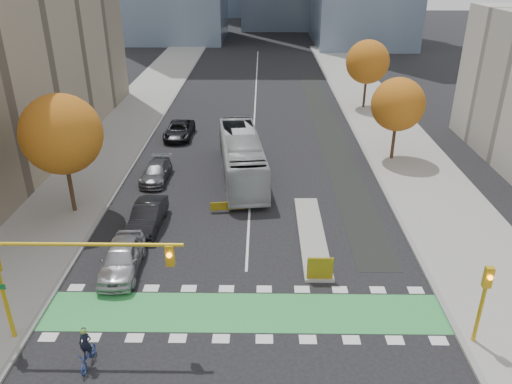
{
  "coord_description": "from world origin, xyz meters",
  "views": [
    {
      "loc": [
        0.84,
        -18.19,
        16.01
      ],
      "look_at": [
        0.49,
        9.06,
        3.0
      ],
      "focal_mm": 35.0,
      "sensor_mm": 36.0,
      "label": 1
    }
  ],
  "objects_px": {
    "parked_car_d": "(179,130)",
    "parked_car_c": "(156,172)",
    "tree_west": "(61,134)",
    "hazard_board": "(320,268)",
    "traffic_signal_east": "(484,294)",
    "tree_east_far": "(368,62)",
    "traffic_signal_west": "(55,266)",
    "parked_car_b": "(148,216)",
    "tree_east_near": "(398,105)",
    "cyclist": "(88,353)",
    "bus": "(242,157)",
    "parked_car_a": "(122,258)"
  },
  "relations": [
    {
      "from": "tree_east_far",
      "to": "parked_car_d",
      "type": "bearing_deg",
      "value": -151.92
    },
    {
      "from": "tree_east_near",
      "to": "tree_east_far",
      "type": "relative_size",
      "value": 0.92
    },
    {
      "from": "bus",
      "to": "tree_west",
      "type": "bearing_deg",
      "value": -158.72
    },
    {
      "from": "traffic_signal_east",
      "to": "parked_car_c",
      "type": "relative_size",
      "value": 0.86
    },
    {
      "from": "tree_east_near",
      "to": "parked_car_d",
      "type": "relative_size",
      "value": 1.32
    },
    {
      "from": "tree_east_far",
      "to": "traffic_signal_east",
      "type": "relative_size",
      "value": 1.87
    },
    {
      "from": "tree_east_far",
      "to": "traffic_signal_east",
      "type": "height_order",
      "value": "tree_east_far"
    },
    {
      "from": "traffic_signal_west",
      "to": "parked_car_a",
      "type": "relative_size",
      "value": 1.69
    },
    {
      "from": "traffic_signal_east",
      "to": "traffic_signal_west",
      "type": "bearing_deg",
      "value": -179.99
    },
    {
      "from": "tree_east_near",
      "to": "tree_east_far",
      "type": "height_order",
      "value": "tree_east_far"
    },
    {
      "from": "parked_car_d",
      "to": "parked_car_c",
      "type": "bearing_deg",
      "value": -90.2
    },
    {
      "from": "traffic_signal_west",
      "to": "bus",
      "type": "distance_m",
      "value": 20.08
    },
    {
      "from": "traffic_signal_west",
      "to": "parked_car_c",
      "type": "distance_m",
      "value": 18.26
    },
    {
      "from": "tree_west",
      "to": "tree_east_near",
      "type": "relative_size",
      "value": 1.16
    },
    {
      "from": "parked_car_d",
      "to": "parked_car_b",
      "type": "bearing_deg",
      "value": -86.55
    },
    {
      "from": "bus",
      "to": "parked_car_d",
      "type": "bearing_deg",
      "value": 117.02
    },
    {
      "from": "traffic_signal_west",
      "to": "parked_car_a",
      "type": "height_order",
      "value": "traffic_signal_west"
    },
    {
      "from": "traffic_signal_west",
      "to": "traffic_signal_east",
      "type": "xyz_separation_m",
      "value": [
        18.43,
        0.0,
        -1.3
      ]
    },
    {
      "from": "bus",
      "to": "parked_car_b",
      "type": "xyz_separation_m",
      "value": [
        -5.76,
        -8.09,
        -0.92
      ]
    },
    {
      "from": "cyclist",
      "to": "parked_car_b",
      "type": "height_order",
      "value": "cyclist"
    },
    {
      "from": "cyclist",
      "to": "parked_car_a",
      "type": "height_order",
      "value": "cyclist"
    },
    {
      "from": "parked_car_b",
      "to": "parked_car_c",
      "type": "bearing_deg",
      "value": 99.14
    },
    {
      "from": "tree_west",
      "to": "parked_car_a",
      "type": "height_order",
      "value": "tree_west"
    },
    {
      "from": "tree_west",
      "to": "traffic_signal_east",
      "type": "distance_m",
      "value": 25.9
    },
    {
      "from": "traffic_signal_west",
      "to": "parked_car_a",
      "type": "bearing_deg",
      "value": 79.33
    },
    {
      "from": "bus",
      "to": "parked_car_c",
      "type": "distance_m",
      "value": 6.78
    },
    {
      "from": "parked_car_c",
      "to": "traffic_signal_east",
      "type": "bearing_deg",
      "value": -43.94
    },
    {
      "from": "hazard_board",
      "to": "traffic_signal_east",
      "type": "distance_m",
      "value": 8.26
    },
    {
      "from": "hazard_board",
      "to": "traffic_signal_east",
      "type": "relative_size",
      "value": 0.34
    },
    {
      "from": "cyclist",
      "to": "tree_east_far",
      "type": "bearing_deg",
      "value": 65.43
    },
    {
      "from": "tree_west",
      "to": "parked_car_b",
      "type": "bearing_deg",
      "value": -19.98
    },
    {
      "from": "parked_car_c",
      "to": "parked_car_b",
      "type": "bearing_deg",
      "value": -81.89
    },
    {
      "from": "tree_west",
      "to": "parked_car_c",
      "type": "relative_size",
      "value": 1.73
    },
    {
      "from": "traffic_signal_west",
      "to": "bus",
      "type": "height_order",
      "value": "traffic_signal_west"
    },
    {
      "from": "tree_west",
      "to": "cyclist",
      "type": "xyz_separation_m",
      "value": [
        5.44,
        -14.07,
        -4.97
      ]
    },
    {
      "from": "parked_car_b",
      "to": "parked_car_c",
      "type": "height_order",
      "value": "parked_car_b"
    },
    {
      "from": "hazard_board",
      "to": "bus",
      "type": "bearing_deg",
      "value": 108.85
    },
    {
      "from": "tree_east_far",
      "to": "parked_car_c",
      "type": "bearing_deg",
      "value": -134.08
    },
    {
      "from": "traffic_signal_west",
      "to": "parked_car_b",
      "type": "bearing_deg",
      "value": 82.25
    },
    {
      "from": "hazard_board",
      "to": "parked_car_b",
      "type": "xyz_separation_m",
      "value": [
        -10.5,
        5.8,
        0.01
      ]
    },
    {
      "from": "tree_east_near",
      "to": "parked_car_b",
      "type": "xyz_separation_m",
      "value": [
        -18.5,
        -12.0,
        -4.06
      ]
    },
    {
      "from": "parked_car_b",
      "to": "parked_car_d",
      "type": "relative_size",
      "value": 0.92
    },
    {
      "from": "bus",
      "to": "parked_car_c",
      "type": "xyz_separation_m",
      "value": [
        -6.67,
        -0.66,
        -1.04
      ]
    },
    {
      "from": "tree_west",
      "to": "bus",
      "type": "distance_m",
      "value": 13.38
    },
    {
      "from": "tree_east_near",
      "to": "cyclist",
      "type": "xyz_separation_m",
      "value": [
        -18.56,
        -24.07,
        -4.21
      ]
    },
    {
      "from": "tree_east_near",
      "to": "parked_car_c",
      "type": "distance_m",
      "value": 20.38
    },
    {
      "from": "cyclist",
      "to": "parked_car_d",
      "type": "distance_m",
      "value": 29.59
    },
    {
      "from": "tree_east_far",
      "to": "traffic_signal_west",
      "type": "relative_size",
      "value": 0.9
    },
    {
      "from": "tree_east_far",
      "to": "parked_car_c",
      "type": "relative_size",
      "value": 1.61
    },
    {
      "from": "bus",
      "to": "parked_car_d",
      "type": "distance_m",
      "value": 11.43
    }
  ]
}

